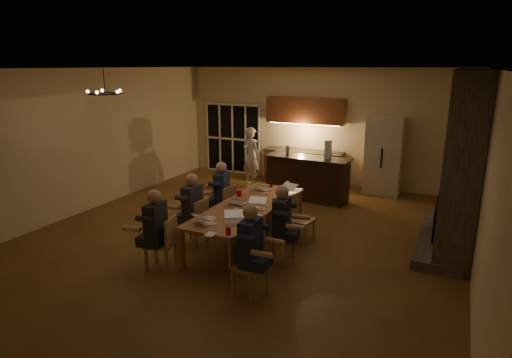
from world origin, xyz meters
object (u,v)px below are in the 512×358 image
(can_silver, at_px, (233,213))
(chair_right_far, at_px, (301,219))
(chair_left_mid, at_px, (193,222))
(person_right_near, at_px, (250,250))
(person_left_mid, at_px, (193,210))
(chair_left_far, at_px, (222,206))
(redcup_near, at_px, (228,231))
(person_left_far, at_px, (222,195))
(person_left_near, at_px, (156,231))
(mug_front, at_px, (236,211))
(redcup_far, at_px, (288,184))
(bar_island, at_px, (307,178))
(standing_person, at_px, (251,157))
(plate_near, at_px, (255,217))
(person_right_mid, at_px, (282,225))
(redcup_mid, at_px, (239,193))
(laptop_f, at_px, (286,188))
(refrigerator, at_px, (384,156))
(laptop_d, at_px, (257,202))
(chandelier, at_px, (105,94))
(can_cola, at_px, (271,184))
(plate_far, at_px, (283,197))
(chair_right_mid, at_px, (280,237))
(mug_back, at_px, (251,189))
(laptop_e, at_px, (264,184))
(mug_mid, at_px, (266,195))
(laptop_c, at_px, (238,198))
(can_right, at_px, (274,202))
(chair_right_near, at_px, (250,266))
(bar_blender, at_px, (328,150))
(chair_left_near, at_px, (160,243))
(laptop_a, at_px, (206,217))
(dining_table, at_px, (248,225))
(plate_left, at_px, (209,219))
(laptop_b, at_px, (234,217))

(can_silver, bearing_deg, chair_right_far, 54.34)
(chair_left_mid, xyz_separation_m, person_right_near, (1.76, -1.13, 0.24))
(person_left_mid, xyz_separation_m, can_silver, (0.93, -0.13, 0.12))
(chair_left_far, height_order, redcup_near, chair_left_far)
(person_left_far, bearing_deg, person_left_near, -10.59)
(person_left_mid, distance_m, mug_front, 0.91)
(redcup_far, bearing_deg, mug_front, -95.78)
(bar_island, relative_size, chair_right_far, 2.34)
(standing_person, distance_m, plate_near, 4.65)
(mug_front, distance_m, can_silver, 0.16)
(person_right_mid, distance_m, redcup_mid, 1.61)
(laptop_f, height_order, can_silver, laptop_f)
(person_right_mid, relative_size, standing_person, 0.84)
(refrigerator, height_order, laptop_d, refrigerator)
(bar_island, relative_size, standing_person, 1.27)
(chandelier, relative_size, laptop_f, 1.98)
(can_cola, height_order, plate_far, can_cola)
(chair_right_mid, relative_size, mug_back, 8.90)
(laptop_e, distance_m, mug_mid, 0.56)
(person_right_mid, height_order, can_silver, person_right_mid)
(laptop_d, bearing_deg, plate_near, -82.65)
(standing_person, distance_m, chandelier, 4.77)
(person_left_far, height_order, laptop_c, person_left_far)
(can_right, bearing_deg, laptop_f, 94.91)
(laptop_c, height_order, laptop_e, same)
(chair_left_mid, relative_size, chair_right_near, 1.00)
(mug_front, bearing_deg, bar_island, 88.68)
(mug_mid, distance_m, bar_blender, 2.61)
(person_right_mid, distance_m, laptop_c, 1.22)
(chair_left_near, relative_size, redcup_far, 7.42)
(laptop_a, relative_size, laptop_e, 1.00)
(person_right_near, distance_m, redcup_mid, 2.42)
(chair_left_near, xyz_separation_m, chair_left_far, (-0.04, 2.07, 0.00))
(laptop_c, bearing_deg, chandelier, 24.87)
(chair_left_mid, distance_m, mug_mid, 1.51)
(can_silver, bearing_deg, person_right_mid, 7.39)
(redcup_near, bearing_deg, can_cola, 99.93)
(can_cola, bearing_deg, chair_right_near, -71.87)
(chair_right_near, distance_m, person_right_near, 0.25)
(chair_left_near, height_order, chandelier, chandelier)
(standing_person, relative_size, laptop_f, 5.12)
(person_left_mid, distance_m, laptop_e, 1.74)
(laptop_e, bearing_deg, person_left_mid, 83.50)
(chandelier, bearing_deg, dining_table, 14.03)
(bar_blender, bearing_deg, redcup_far, -101.72)
(standing_person, height_order, plate_left, standing_person)
(plate_left, bearing_deg, bar_blender, 78.03)
(chair_left_far, relative_size, person_left_mid, 0.64)
(laptop_b, bearing_deg, can_silver, 90.50)
(redcup_near, bearing_deg, chair_left_far, 122.57)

